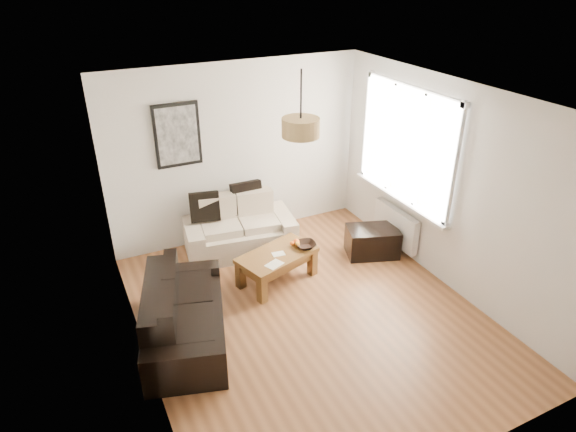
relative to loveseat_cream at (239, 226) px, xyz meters
name	(u,v)px	position (x,y,z in m)	size (l,w,h in m)	color
floor	(310,314)	(0.20, -1.78, -0.38)	(4.50, 4.50, 0.00)	brown
ceiling	(315,99)	(0.20, -1.78, 2.22)	(3.80, 4.50, 0.00)	white
wall_back	(238,153)	(0.20, 0.47, 0.92)	(3.80, 0.04, 2.60)	silver
wall_front	(462,350)	(0.20, -4.03, 0.92)	(3.80, 0.04, 2.60)	silver
wall_left	(133,260)	(-1.70, -1.78, 0.92)	(0.04, 4.50, 2.60)	silver
wall_right	(448,187)	(2.10, -1.78, 0.92)	(0.04, 4.50, 2.60)	silver
window_bay	(407,145)	(2.06, -0.98, 1.22)	(0.14, 1.90, 1.60)	white
radiator	(396,226)	(2.02, -0.98, 0.00)	(0.10, 0.90, 0.52)	white
poster	(177,135)	(-0.65, 0.44, 1.32)	(0.62, 0.04, 0.87)	black
pendant_shade	(301,128)	(0.20, -1.48, 1.85)	(0.40, 0.40, 0.20)	tan
loveseat_cream	(239,226)	(0.00, 0.00, 0.00)	(1.54, 0.84, 0.76)	#C1AF9B
sofa_leather	(185,312)	(-1.23, -1.54, -0.02)	(1.68, 0.82, 0.73)	black
coffee_table	(277,267)	(0.15, -0.96, -0.17)	(1.02, 0.55, 0.42)	brown
ottoman	(372,241)	(1.65, -0.96, -0.18)	(0.72, 0.46, 0.41)	black
cushion_left	(205,207)	(-0.43, 0.19, 0.32)	(0.41, 0.13, 0.41)	black
cushion_right	(247,197)	(0.21, 0.19, 0.33)	(0.45, 0.14, 0.45)	black
fruit_bowl	(306,245)	(0.55, -0.99, 0.07)	(0.27, 0.27, 0.07)	black
orange_a	(297,244)	(0.46, -0.93, 0.07)	(0.07, 0.07, 0.07)	orange
orange_b	(296,242)	(0.47, -0.88, 0.07)	(0.09, 0.09, 0.09)	#FF5A15
orange_c	(292,243)	(0.41, -0.88, 0.07)	(0.06, 0.06, 0.06)	orange
papers	(274,264)	(0.01, -1.19, 0.04)	(0.21, 0.15, 0.01)	white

